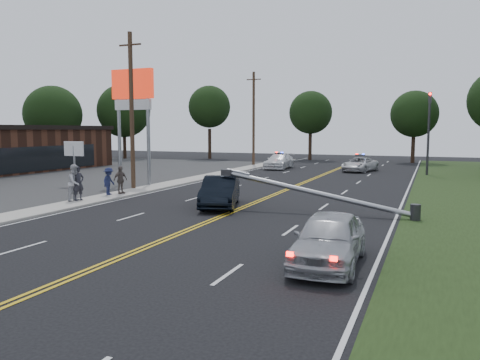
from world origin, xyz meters
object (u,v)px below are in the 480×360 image
at_px(utility_pole_mid, 132,111).
at_px(bystander_d, 120,180).
at_px(bystander_c, 109,181).
at_px(crashed_sedan, 220,192).
at_px(bystander_a, 78,183).
at_px(utility_pole_far, 254,118).
at_px(emergency_b, 279,161).
at_px(pylon_sign, 133,99).
at_px(waiting_sedan, 329,239).
at_px(small_sign, 74,153).
at_px(traffic_signal, 429,126).
at_px(fallen_streetlight, 325,194).
at_px(bystander_b, 75,183).
at_px(emergency_a, 360,165).

xyz_separation_m(utility_pole_mid, bystander_d, (0.88, -2.54, -4.14)).
relative_size(bystander_c, bystander_d, 0.97).
bearing_deg(crashed_sedan, bystander_a, 174.21).
distance_m(utility_pole_far, bystander_d, 24.90).
bearing_deg(bystander_c, emergency_b, -15.99).
distance_m(pylon_sign, crashed_sedan, 12.24).
distance_m(waiting_sedan, bystander_d, 17.20).
distance_m(waiting_sedan, bystander_a, 16.08).
distance_m(waiting_sedan, emergency_b, 33.52).
distance_m(small_sign, bystander_a, 7.82).
height_order(small_sign, waiting_sedan, small_sign).
bearing_deg(bystander_c, utility_pole_mid, 2.08).
xyz_separation_m(traffic_signal, fallen_streetlight, (-4.11, -22.00, -3.29)).
xyz_separation_m(pylon_sign, fallen_streetlight, (14.69, -6.00, -5.08)).
xyz_separation_m(pylon_sign, utility_pole_far, (1.30, 20.00, -0.91)).
relative_size(small_sign, bystander_b, 1.60).
relative_size(traffic_signal, emergency_b, 1.37).
bearing_deg(pylon_sign, utility_pole_far, 86.28).
height_order(small_sign, fallen_streetlight, small_sign).
height_order(fallen_streetlight, utility_pole_mid, utility_pole_mid).
relative_size(utility_pole_far, waiting_sedan, 2.24).
height_order(small_sign, emergency_a, small_sign).
height_order(fallen_streetlight, waiting_sedan, fallen_streetlight).
bearing_deg(emergency_a, crashed_sedan, -85.36).
xyz_separation_m(fallen_streetlight, emergency_a, (-1.73, 23.23, -0.26)).
distance_m(emergency_b, bystander_c, 22.87).
height_order(emergency_a, bystander_c, bystander_c).
bearing_deg(pylon_sign, traffic_signal, 40.39).
relative_size(traffic_signal, waiting_sedan, 1.58).
relative_size(traffic_signal, bystander_d, 4.29).
height_order(fallen_streetlight, crashed_sedan, fallen_streetlight).
bearing_deg(waiting_sedan, traffic_signal, 83.46).
bearing_deg(pylon_sign, bystander_a, -76.87).
bearing_deg(bystander_b, pylon_sign, 11.50).
xyz_separation_m(traffic_signal, emergency_a, (-5.84, 1.23, -3.55)).
bearing_deg(traffic_signal, pylon_sign, -139.61).
relative_size(bystander_b, bystander_c, 1.22).
bearing_deg(bystander_c, utility_pole_far, -6.79).
xyz_separation_m(emergency_a, bystander_c, (-11.08, -22.44, 0.26)).
height_order(emergency_b, bystander_b, bystander_b).
distance_m(traffic_signal, emergency_a, 6.95).
xyz_separation_m(small_sign, traffic_signal, (22.30, 18.00, 1.87)).
bearing_deg(bystander_a, bystander_b, 163.97).
bearing_deg(bystander_b, emergency_a, -25.10).
distance_m(fallen_streetlight, bystander_c, 12.84).
xyz_separation_m(traffic_signal, bystander_a, (-17.02, -23.62, -3.16)).
height_order(fallen_streetlight, bystander_d, fallen_streetlight).
bearing_deg(bystander_c, bystander_d, -32.80).
xyz_separation_m(emergency_a, emergency_b, (-7.94, 0.21, 0.09)).
height_order(traffic_signal, fallen_streetlight, traffic_signal).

